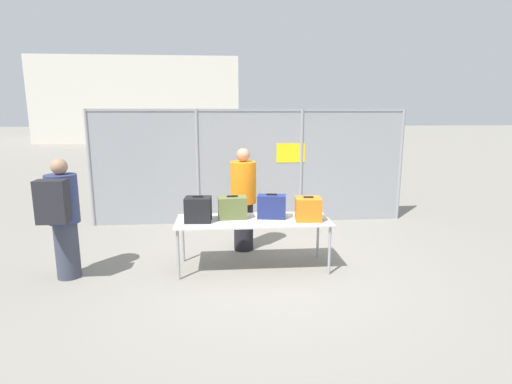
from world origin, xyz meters
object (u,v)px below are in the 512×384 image
object	(u,v)px
suitcase_navy	(272,207)
traveler_hooded	(62,215)
inspection_table	(253,223)
utility_trailer	(290,183)
suitcase_black	(198,209)
suitcase_olive	(232,208)
suitcase_orange	(308,209)
security_worker_near	(243,198)

from	to	relation	value
suitcase_navy	traveler_hooded	size ratio (longest dim) A/B	0.26
suitcase_navy	traveler_hooded	bearing A→B (deg)	-174.90
inspection_table	utility_trailer	world-z (taller)	inspection_table
suitcase_navy	traveler_hooded	world-z (taller)	traveler_hooded
suitcase_black	utility_trailer	world-z (taller)	suitcase_black
suitcase_olive	suitcase_orange	world-z (taller)	suitcase_orange
suitcase_orange	traveler_hooded	bearing A→B (deg)	-178.46
suitcase_black	security_worker_near	world-z (taller)	security_worker_near
suitcase_navy	utility_trailer	size ratio (longest dim) A/B	0.14
traveler_hooded	utility_trailer	xyz separation A→B (m)	(4.06, 5.12, -0.53)
suitcase_olive	suitcase_navy	world-z (taller)	suitcase_navy
security_worker_near	utility_trailer	world-z (taller)	security_worker_near
suitcase_olive	utility_trailer	bearing A→B (deg)	70.48
suitcase_olive	suitcase_navy	size ratio (longest dim) A/B	0.97
suitcase_orange	utility_trailer	distance (m)	5.09
inspection_table	utility_trailer	distance (m)	5.13
suitcase_navy	utility_trailer	distance (m)	5.01
traveler_hooded	security_worker_near	size ratio (longest dim) A/B	0.98
traveler_hooded	suitcase_navy	bearing A→B (deg)	-7.04
suitcase_navy	suitcase_orange	distance (m)	0.55
utility_trailer	suitcase_orange	bearing A→B (deg)	-96.79
inspection_table	security_worker_near	distance (m)	0.86
traveler_hooded	suitcase_orange	bearing A→B (deg)	-10.59
suitcase_orange	security_worker_near	bearing A→B (deg)	134.20
inspection_table	traveler_hooded	distance (m)	2.67
suitcase_black	suitcase_navy	size ratio (longest dim) A/B	0.87
suitcase_navy	inspection_table	bearing A→B (deg)	-166.18
suitcase_black	utility_trailer	size ratio (longest dim) A/B	0.12
suitcase_navy	suitcase_olive	bearing A→B (deg)	175.76
utility_trailer	suitcase_olive	bearing A→B (deg)	-109.52
security_worker_near	inspection_table	bearing A→B (deg)	78.74
suitcase_black	security_worker_near	xyz separation A→B (m)	(0.70, 0.87, -0.04)
suitcase_orange	utility_trailer	world-z (taller)	suitcase_orange
suitcase_black	security_worker_near	distance (m)	1.12
inspection_table	suitcase_black	distance (m)	0.84
suitcase_navy	security_worker_near	distance (m)	0.85
utility_trailer	suitcase_navy	bearing A→B (deg)	-102.97
traveler_hooded	utility_trailer	distance (m)	6.55
suitcase_black	traveler_hooded	bearing A→B (deg)	-175.25
inspection_table	suitcase_olive	world-z (taller)	suitcase_olive
inspection_table	suitcase_black	size ratio (longest dim) A/B	5.81
suitcase_navy	traveler_hooded	distance (m)	2.95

